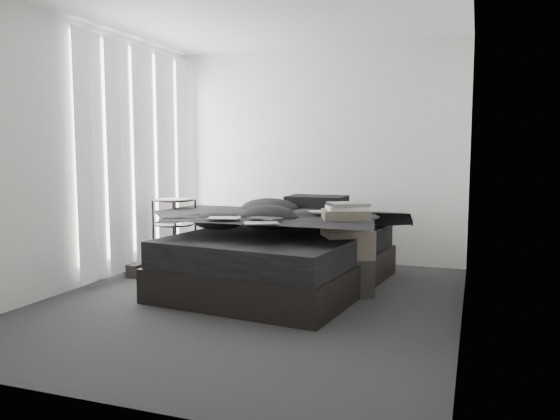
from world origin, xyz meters
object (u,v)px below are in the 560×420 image
(box_lower, at_px, (346,276))
(bed, at_px, (281,271))
(side_stand, at_px, (175,236))
(laptop, at_px, (323,205))

(box_lower, bearing_deg, bed, 173.66)
(side_stand, distance_m, box_lower, 2.09)
(bed, height_order, side_stand, side_stand)
(laptop, distance_m, box_lower, 0.71)
(bed, relative_size, side_stand, 2.83)
(side_stand, xyz_separation_m, box_lower, (2.05, -0.35, -0.23))
(laptop, distance_m, side_stand, 1.87)
(bed, height_order, laptop, laptop)
(bed, height_order, box_lower, box_lower)
(laptop, bearing_deg, bed, -154.50)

